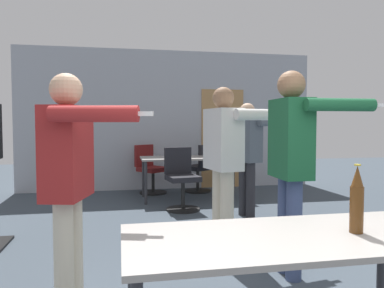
# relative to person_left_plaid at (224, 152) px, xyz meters

# --- Properties ---
(back_wall) EXTENTS (6.01, 0.12, 2.82)m
(back_wall) POSITION_rel_person_left_plaid_xyz_m (-0.06, 3.75, 0.37)
(back_wall) COLOR #A3A8B2
(back_wall) RESTS_ON ground_plane
(conference_table_near) EXTENTS (1.71, 0.75, 0.75)m
(conference_table_near) POSITION_rel_person_left_plaid_xyz_m (-0.25, -2.10, -0.36)
(conference_table_near) COLOR gray
(conference_table_near) RESTS_ON ground_plane
(conference_table_far) EXTENTS (1.82, 0.77, 0.75)m
(conference_table_far) POSITION_rel_person_left_plaid_xyz_m (0.16, 2.59, -0.35)
(conference_table_far) COLOR gray
(conference_table_far) RESTS_ON ground_plane
(person_left_plaid) EXTENTS (0.87, 0.70, 1.72)m
(person_left_plaid) POSITION_rel_person_left_plaid_xyz_m (0.00, 0.00, 0.00)
(person_left_plaid) COLOR beige
(person_left_plaid) RESTS_ON ground_plane
(person_center_tall) EXTENTS (0.73, 0.75, 1.67)m
(person_center_tall) POSITION_rel_person_left_plaid_xyz_m (-1.45, -1.20, -0.02)
(person_center_tall) COLOR beige
(person_center_tall) RESTS_ON ground_plane
(person_far_watching) EXTENTS (0.86, 0.58, 1.62)m
(person_far_watching) POSITION_rel_person_left_plaid_xyz_m (0.69, 1.21, -0.05)
(person_far_watching) COLOR #28282D
(person_far_watching) RESTS_ON ground_plane
(person_right_polo) EXTENTS (0.80, 0.65, 1.78)m
(person_right_polo) POSITION_rel_person_left_plaid_xyz_m (0.35, -0.90, 0.05)
(person_right_polo) COLOR #3D4C75
(person_right_polo) RESTS_ON ground_plane
(office_chair_far_right) EXTENTS (0.52, 0.58, 0.96)m
(office_chair_far_right) POSITION_rel_person_left_plaid_xyz_m (-0.17, 1.82, -0.57)
(office_chair_far_right) COLOR black
(office_chair_far_right) RESTS_ON ground_plane
(office_chair_far_left) EXTENTS (0.66, 0.68, 0.93)m
(office_chair_far_left) POSITION_rel_person_left_plaid_xyz_m (0.43, 3.19, -0.59)
(office_chair_far_left) COLOR black
(office_chair_far_left) RESTS_ON ground_plane
(office_chair_mid_tucked) EXTENTS (0.67, 0.69, 0.92)m
(office_chair_mid_tucked) POSITION_rel_person_left_plaid_xyz_m (-0.53, 3.30, -0.60)
(office_chair_mid_tucked) COLOR black
(office_chair_mid_tucked) RESTS_ON ground_plane
(beer_bottle) EXTENTS (0.07, 0.07, 0.37)m
(beer_bottle) POSITION_rel_person_left_plaid_xyz_m (0.12, -2.12, -0.11)
(beer_bottle) COLOR #563314
(beer_bottle) RESTS_ON conference_table_near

